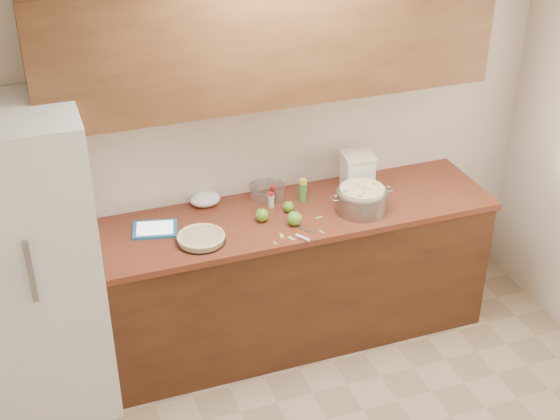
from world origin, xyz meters
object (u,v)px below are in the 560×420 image
object	(u,v)px
pie	(201,238)
tablet	(155,229)
colander	(362,200)
flour_canister	(358,171)

from	to	relation	value
pie	tablet	world-z (taller)	pie
colander	flour_canister	size ratio (longest dim) A/B	1.71
pie	tablet	bearing A→B (deg)	136.89
flour_canister	pie	bearing A→B (deg)	-165.36
flour_canister	tablet	world-z (taller)	flour_canister
colander	pie	bearing A→B (deg)	-179.04
pie	colander	size ratio (longest dim) A/B	0.69
colander	tablet	distance (m)	1.23
tablet	colander	bearing A→B (deg)	3.89
colander	flour_canister	distance (m)	0.29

